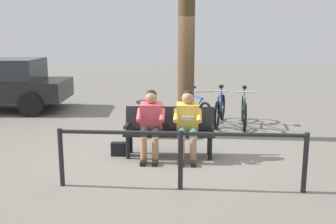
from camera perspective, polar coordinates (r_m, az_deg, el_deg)
The scene contains 11 objects.
ground_plane at distance 7.03m, azimuth -0.66°, elevation -6.40°, with size 40.00×40.00×0.00m, color slate.
bench at distance 6.92m, azimuth 0.22°, elevation -2.34°, with size 1.65×0.67×0.87m.
person_reading at distance 6.72m, azimuth 2.90°, elevation -1.39°, with size 0.52×0.80×1.20m.
person_companion at distance 6.75m, azimuth -2.54°, elevation -1.33°, with size 0.52×0.80×1.20m.
handbag at distance 7.05m, azimuth -7.18°, elevation -5.44°, with size 0.30×0.14×0.24m, color black.
tree_trunk at distance 8.06m, azimuth 2.69°, elevation 8.26°, with size 0.35×0.35×3.41m, color #4C3823.
litter_bin at distance 8.18m, azimuth -3.50°, elevation -1.05°, with size 0.35×0.35×0.77m.
bicycle_orange at distance 9.29m, azimuth 11.16°, elevation 0.10°, with size 0.55×1.65×0.94m.
bicycle_silver at distance 9.35m, azimuth 7.66°, elevation 0.29°, with size 0.67×1.61×0.94m.
bicycle_black at distance 9.19m, azimuth 4.03°, elevation 0.17°, with size 0.67×1.61×0.94m.
railing_fence at distance 5.39m, azimuth 1.87°, elevation -5.32°, with size 3.46×0.56×0.85m.
Camera 1 is at (0.42, 6.68, 2.17)m, focal length 41.24 mm.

